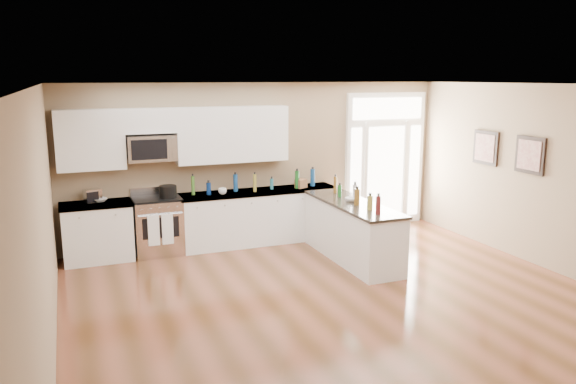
% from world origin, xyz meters
% --- Properties ---
extents(ground, '(8.00, 8.00, 0.00)m').
position_xyz_m(ground, '(0.00, 0.00, 0.00)').
color(ground, '#512F16').
extents(room_shell, '(8.00, 8.00, 8.00)m').
position_xyz_m(room_shell, '(0.00, 0.00, 1.71)').
color(room_shell, '#90795B').
rests_on(room_shell, ground).
extents(back_cabinet_left, '(1.10, 0.66, 0.94)m').
position_xyz_m(back_cabinet_left, '(-2.87, 3.69, 0.44)').
color(back_cabinet_left, white).
rests_on(back_cabinet_left, ground).
extents(back_cabinet_right, '(2.85, 0.66, 0.94)m').
position_xyz_m(back_cabinet_right, '(-0.16, 3.69, 0.44)').
color(back_cabinet_right, white).
rests_on(back_cabinet_right, ground).
extents(peninsula_cabinet, '(0.69, 2.32, 0.94)m').
position_xyz_m(peninsula_cabinet, '(0.93, 2.24, 0.43)').
color(peninsula_cabinet, white).
rests_on(peninsula_cabinet, ground).
extents(upper_cabinet_left, '(1.04, 0.33, 0.95)m').
position_xyz_m(upper_cabinet_left, '(-2.88, 3.83, 1.93)').
color(upper_cabinet_left, white).
rests_on(upper_cabinet_left, room_shell).
extents(upper_cabinet_right, '(1.94, 0.33, 0.95)m').
position_xyz_m(upper_cabinet_right, '(-0.57, 3.83, 1.93)').
color(upper_cabinet_right, white).
rests_on(upper_cabinet_right, room_shell).
extents(upper_cabinet_short, '(0.82, 0.33, 0.40)m').
position_xyz_m(upper_cabinet_short, '(-1.95, 3.83, 2.20)').
color(upper_cabinet_short, white).
rests_on(upper_cabinet_short, room_shell).
extents(microwave, '(0.78, 0.41, 0.42)m').
position_xyz_m(microwave, '(-1.95, 3.80, 1.76)').
color(microwave, silver).
rests_on(microwave, room_shell).
extents(entry_door, '(1.70, 0.10, 2.60)m').
position_xyz_m(entry_door, '(2.55, 3.95, 1.30)').
color(entry_door, white).
rests_on(entry_door, ground).
extents(wall_art_near, '(0.05, 0.58, 0.58)m').
position_xyz_m(wall_art_near, '(3.47, 2.20, 1.70)').
color(wall_art_near, black).
rests_on(wall_art_near, room_shell).
extents(wall_art_far, '(0.05, 0.58, 0.58)m').
position_xyz_m(wall_art_far, '(3.47, 1.20, 1.70)').
color(wall_art_far, black).
rests_on(wall_art_far, room_shell).
extents(kitchen_range, '(0.77, 0.69, 1.08)m').
position_xyz_m(kitchen_range, '(-1.92, 3.69, 0.48)').
color(kitchen_range, silver).
rests_on(kitchen_range, ground).
extents(stockpot, '(0.32, 0.32, 0.22)m').
position_xyz_m(stockpot, '(-1.74, 3.63, 1.06)').
color(stockpot, black).
rests_on(stockpot, kitchen_range).
extents(toaster_oven, '(0.29, 0.26, 0.21)m').
position_xyz_m(toaster_oven, '(-2.91, 3.80, 1.04)').
color(toaster_oven, silver).
rests_on(toaster_oven, back_cabinet_left).
extents(cardboard_box, '(0.23, 0.21, 0.16)m').
position_xyz_m(cardboard_box, '(0.63, 3.64, 1.02)').
color(cardboard_box, brown).
rests_on(cardboard_box, back_cabinet_right).
extents(bowl_left, '(0.28, 0.28, 0.05)m').
position_xyz_m(bowl_left, '(-2.80, 3.78, 0.97)').
color(bowl_left, white).
rests_on(bowl_left, back_cabinet_left).
extents(bowl_peninsula, '(0.21, 0.21, 0.06)m').
position_xyz_m(bowl_peninsula, '(0.94, 2.31, 0.97)').
color(bowl_peninsula, white).
rests_on(bowl_peninsula, peninsula_cabinet).
extents(cup_counter, '(0.18, 0.18, 0.11)m').
position_xyz_m(cup_counter, '(-0.83, 3.60, 0.99)').
color(cup_counter, white).
rests_on(cup_counter, back_cabinet_right).
extents(counter_bottles, '(2.39, 2.44, 0.32)m').
position_xyz_m(counter_bottles, '(0.37, 2.99, 1.08)').
color(counter_bottles, '#19591E').
rests_on(counter_bottles, back_cabinet_right).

